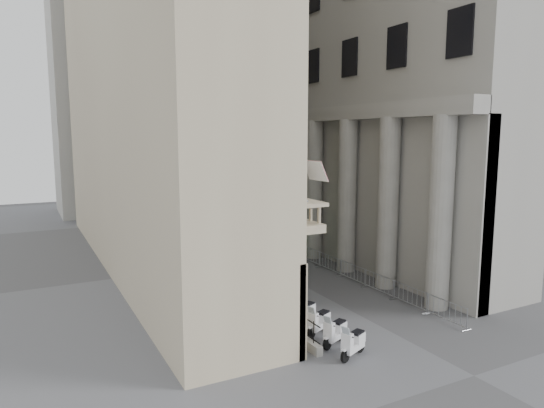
{
  "coord_description": "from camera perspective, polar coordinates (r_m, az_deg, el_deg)",
  "views": [
    {
      "loc": [
        -14.67,
        -11.69,
        8.98
      ],
      "look_at": [
        -0.14,
        16.25,
        4.5
      ],
      "focal_mm": 32.0,
      "sensor_mm": 36.0,
      "label": 1
    }
  ],
  "objects": [
    {
      "name": "street_lamp",
      "position": [
        34.38,
        -9.05,
        0.06
      ],
      "size": [
        2.34,
        0.51,
        7.19
      ],
      "rotation": [
        0.0,
        0.0,
        -0.15
      ],
      "color": "gray",
      "rests_on": "ground"
    },
    {
      "name": "scooter_2",
      "position": [
        22.91,
        5.56,
        -15.02
      ],
      "size": [
        1.51,
        1.06,
        1.5
      ],
      "primitive_type": null,
      "rotation": [
        0.0,
        0.0,
        1.97
      ],
      "color": "white",
      "rests_on": "ground"
    },
    {
      "name": "barrier_6",
      "position": [
        36.88,
        2.4,
        -6.0
      ],
      "size": [
        0.6,
        2.4,
        1.1
      ],
      "primitive_type": null,
      "color": "#A2A5AA",
      "rests_on": "ground"
    },
    {
      "name": "scooter_8",
      "position": [
        29.21,
        -2.76,
        -9.82
      ],
      "size": [
        1.51,
        1.06,
        1.5
      ],
      "primitive_type": null,
      "rotation": [
        0.0,
        0.0,
        1.97
      ],
      "color": "white",
      "rests_on": "ground"
    },
    {
      "name": "pedestrian_c",
      "position": [
        44.16,
        -10.31,
        -2.6
      ],
      "size": [
        1.03,
        0.91,
        1.77
      ],
      "primitive_type": "imported",
      "rotation": [
        0.0,
        0.0,
        3.65
      ],
      "color": "black",
      "rests_on": "ground"
    },
    {
      "name": "scooter_6",
      "position": [
        27.03,
        -0.45,
        -11.31
      ],
      "size": [
        1.51,
        1.06,
        1.5
      ],
      "primitive_type": null,
      "rotation": [
        0.0,
        0.0,
        1.97
      ],
      "color": "white",
      "rests_on": "ground"
    },
    {
      "name": "security_tent",
      "position": [
        36.61,
        -7.99,
        -1.57
      ],
      "size": [
        4.24,
        4.24,
        3.45
      ],
      "color": "white",
      "rests_on": "ground"
    },
    {
      "name": "scooter_4",
      "position": [
        24.93,
        2.28,
        -13.03
      ],
      "size": [
        1.51,
        1.06,
        1.5
      ],
      "primitive_type": null,
      "rotation": [
        0.0,
        0.0,
        1.97
      ],
      "color": "white",
      "rests_on": "ground"
    },
    {
      "name": "pedestrian_b",
      "position": [
        46.78,
        -5.9,
        -1.88
      ],
      "size": [
        0.92,
        0.73,
        1.82
      ],
      "primitive_type": "imported",
      "rotation": [
        0.0,
        0.0,
        3.09
      ],
      "color": "black",
      "rests_on": "ground"
    },
    {
      "name": "scooter_11",
      "position": [
        32.57,
        -5.61,
        -7.95
      ],
      "size": [
        1.51,
        1.06,
        1.5
      ],
      "primitive_type": null,
      "rotation": [
        0.0,
        0.0,
        1.97
      ],
      "color": "white",
      "rests_on": "ground"
    },
    {
      "name": "ground",
      "position": [
        20.8,
        22.68,
        -18.15
      ],
      "size": [
        120.0,
        120.0,
        0.0
      ],
      "primitive_type": "plane",
      "color": "#4B4B4D",
      "rests_on": "ground"
    },
    {
      "name": "barrier_0",
      "position": [
        25.6,
        19.81,
        -12.94
      ],
      "size": [
        0.6,
        2.4,
        1.1
      ],
      "primitive_type": null,
      "color": "#A2A5AA",
      "rests_on": "ground"
    },
    {
      "name": "pedestrian_a",
      "position": [
        39.0,
        -4.06,
        -3.84
      ],
      "size": [
        0.72,
        0.52,
        1.85
      ],
      "primitive_type": "imported",
      "rotation": [
        0.0,
        0.0,
        3.26
      ],
      "color": "black",
      "rests_on": "ground"
    },
    {
      "name": "left_building",
      "position": [
        35.36,
        -16.15,
        20.9
      ],
      "size": [
        5.0,
        36.0,
        34.0
      ],
      "primitive_type": "cube",
      "color": "beige",
      "rests_on": "ground"
    },
    {
      "name": "far_building",
      "position": [
        61.76,
        -14.0,
        13.46
      ],
      "size": [
        22.0,
        10.0,
        30.0
      ],
      "primitive_type": "cube",
      "color": "#ACA9A2",
      "rests_on": "ground"
    },
    {
      "name": "scooter_3",
      "position": [
        23.91,
        3.84,
        -13.99
      ],
      "size": [
        1.51,
        1.06,
        1.5
      ],
      "primitive_type": null,
      "rotation": [
        0.0,
        0.0,
        1.97
      ],
      "color": "white",
      "rests_on": "ground"
    },
    {
      "name": "flag",
      "position": [
        21.75,
        4.85,
        -16.32
      ],
      "size": [
        1.0,
        1.4,
        8.2
      ],
      "primitive_type": null,
      "color": "#9E0C11",
      "rests_on": "ground"
    },
    {
      "name": "barrier_4",
      "position": [
        32.79,
        6.79,
        -7.85
      ],
      "size": [
        0.6,
        2.4,
        1.1
      ],
      "primitive_type": null,
      "color": "#A2A5AA",
      "rests_on": "ground"
    },
    {
      "name": "barrier_2",
      "position": [
        28.99,
        12.45,
        -10.14
      ],
      "size": [
        0.6,
        2.4,
        1.1
      ],
      "primitive_type": null,
      "color": "#A2A5AA",
      "rests_on": "ground"
    },
    {
      "name": "info_kiosk",
      "position": [
        32.74,
        -5.0,
        -6.06
      ],
      "size": [
        0.64,
        0.95,
        1.96
      ],
      "rotation": [
        0.0,
        0.0,
        0.44
      ],
      "color": "black",
      "rests_on": "ground"
    },
    {
      "name": "barrier_5",
      "position": [
        34.81,
        4.46,
        -6.88
      ],
      "size": [
        0.6,
        2.4,
        1.1
      ],
      "primitive_type": null,
      "color": "#A2A5AA",
      "rests_on": "ground"
    },
    {
      "name": "scooter_10",
      "position": [
        31.44,
        -4.73,
        -8.53
      ],
      "size": [
        1.51,
        1.06,
        1.5
      ],
      "primitive_type": null,
      "rotation": [
        0.0,
        0.0,
        1.97
      ],
      "color": "white",
      "rests_on": "ground"
    },
    {
      "name": "barrier_1",
      "position": [
        27.23,
        15.88,
        -11.48
      ],
      "size": [
        0.6,
        2.4,
        1.1
      ],
      "primitive_type": null,
      "color": "#A2A5AA",
      "rests_on": "ground"
    },
    {
      "name": "scooter_5",
      "position": [
        25.97,
        0.85,
        -12.14
      ],
      "size": [
        1.51,
        1.06,
        1.5
      ],
      "primitive_type": null,
      "rotation": [
        0.0,
        0.0,
        1.97
      ],
      "color": "white",
      "rests_on": "ground"
    },
    {
      "name": "iron_fence",
      "position": [
        32.7,
        -7.99,
        -7.92
      ],
      "size": [
        0.3,
        28.0,
        1.4
      ],
      "primitive_type": null,
      "color": "black",
      "rests_on": "ground"
    },
    {
      "name": "scooter_7",
      "position": [
        28.11,
        -1.66,
        -10.54
      ],
      "size": [
        1.51,
        1.06,
        1.5
      ],
      "primitive_type": null,
      "rotation": [
        0.0,
        0.0,
        1.97
      ],
      "color": "white",
      "rests_on": "ground"
    },
    {
      "name": "scooter_9",
      "position": [
        30.32,
        -3.78,
        -9.15
      ],
      "size": [
        1.51,
        1.06,
        1.5
      ],
      "primitive_type": null,
      "rotation": [
        0.0,
        0.0,
        1.97
      ],
      "color": "white",
      "rests_on": "ground"
    },
    {
      "name": "scooter_1",
      "position": [
        21.95,
        7.44,
        -16.13
      ],
      "size": [
        1.51,
        1.06,
        1.5
      ],
      "primitive_type": null,
      "rotation": [
        0.0,
        0.0,
        1.97
      ],
      "color": "white",
      "rests_on": "ground"
    },
    {
      "name": "blue_awning",
      "position": [
        43.07,
        -0.93,
        -3.94
      ],
      "size": [
        1.6,
        3.0,
        3.0
      ],
      "primitive_type": null,
      "color": "navy",
      "rests_on": "ground"
    },
    {
      "name": "scooter_0",
      "position": [
        21.02,
        9.53,
        -17.32
      ],
      "size": [
        1.51,
        1.06,
        1.5
      ],
      "primitive_type": null,
      "rotation": [
        0.0,
        0.0,
        1.97
      ],
      "color": "white",
      "rests_on": "ground"
    },
    {
      "name": "barrier_3",
      "position": [
        30.85,
        9.44,
        -8.94
      ],
      "size": [
        0.6,
        2.4,
        1.1
      ],
      "primitive_type": null,
      "color": "#A2A5AA",
      "rests_on": "ground"
    }
  ]
}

